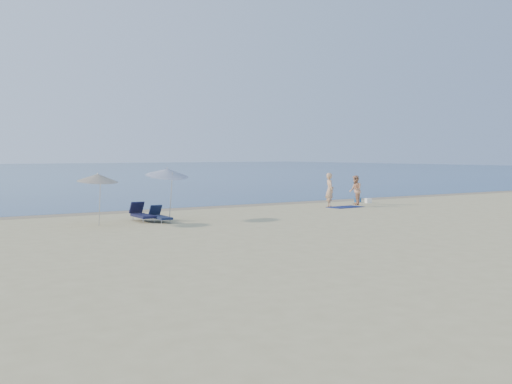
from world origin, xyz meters
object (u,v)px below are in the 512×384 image
at_px(person_right, 356,190).
at_px(blue_cooler, 358,200).
at_px(person_left, 330,190).
at_px(umbrella_near, 167,172).

bearing_deg(person_right, blue_cooler, 166.31).
distance_m(person_right, blue_cooler, 2.30).
height_order(person_left, person_right, person_left).
bearing_deg(blue_cooler, person_right, -158.78).
relative_size(person_right, blue_cooler, 4.31).
bearing_deg(blue_cooler, person_left, -178.21).
height_order(person_right, umbrella_near, umbrella_near).
height_order(person_left, umbrella_near, umbrella_near).
distance_m(person_left, blue_cooler, 4.08).
distance_m(blue_cooler, umbrella_near, 14.96).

